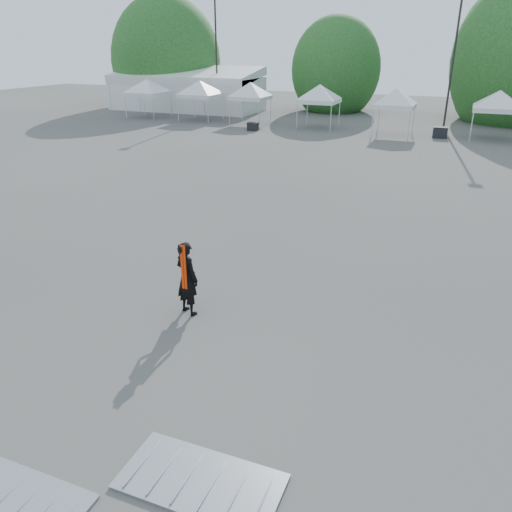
% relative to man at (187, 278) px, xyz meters
% --- Properties ---
extents(ground, '(120.00, 120.00, 0.00)m').
position_rel_man_xyz_m(ground, '(1.03, 1.64, -0.94)').
color(ground, '#474442').
rests_on(ground, ground).
extents(marquee, '(15.00, 6.25, 4.23)m').
position_rel_man_xyz_m(marquee, '(-20.97, 36.64, 1.03)').
color(marquee, silver).
rests_on(marquee, ground).
extents(light_pole_west, '(0.60, 0.25, 10.30)m').
position_rel_man_xyz_m(light_pole_west, '(-16.97, 35.64, 4.83)').
color(light_pole_west, black).
rests_on(light_pole_west, ground).
extents(light_pole_east, '(0.60, 0.25, 9.80)m').
position_rel_man_xyz_m(light_pole_east, '(4.03, 33.64, 4.57)').
color(light_pole_east, black).
rests_on(light_pole_east, ground).
extents(tree_far_w, '(4.80, 4.80, 7.30)m').
position_rel_man_xyz_m(tree_far_w, '(-24.97, 39.64, 3.59)').
color(tree_far_w, '#382314').
rests_on(tree_far_w, ground).
extents(tree_mid_w, '(4.16, 4.16, 6.33)m').
position_rel_man_xyz_m(tree_mid_w, '(-6.97, 41.64, 2.98)').
color(tree_mid_w, '#382314').
rests_on(tree_mid_w, ground).
extents(tent_a, '(4.42, 4.42, 3.88)m').
position_rel_man_xyz_m(tent_a, '(-21.44, 30.48, 2.11)').
color(tent_a, silver).
rests_on(tent_a, ground).
extents(tent_b, '(4.39, 4.39, 3.88)m').
position_rel_man_xyz_m(tent_b, '(-16.12, 30.61, 2.11)').
color(tent_b, silver).
rests_on(tent_b, ground).
extents(tent_c, '(4.05, 4.05, 3.88)m').
position_rel_man_xyz_m(tent_c, '(-11.29, 30.40, 2.11)').
color(tent_c, silver).
rests_on(tent_c, ground).
extents(tent_d, '(4.11, 4.11, 3.88)m').
position_rel_man_xyz_m(tent_d, '(-5.30, 30.16, 2.11)').
color(tent_d, silver).
rests_on(tent_d, ground).
extents(tent_e, '(3.90, 3.90, 3.88)m').
position_rel_man_xyz_m(tent_e, '(0.71, 28.87, 2.11)').
color(tent_e, silver).
rests_on(tent_e, ground).
extents(tent_f, '(4.42, 4.42, 3.88)m').
position_rel_man_xyz_m(tent_f, '(7.49, 29.74, 2.11)').
color(tent_f, silver).
rests_on(tent_f, ground).
extents(man, '(0.80, 0.67, 1.88)m').
position_rel_man_xyz_m(man, '(0.00, 0.00, 0.00)').
color(man, black).
rests_on(man, ground).
extents(barrier_left, '(2.19, 1.11, 0.07)m').
position_rel_man_xyz_m(barrier_left, '(0.45, -5.90, -0.91)').
color(barrier_left, '#A4A7AC').
rests_on(barrier_left, ground).
extents(barrier_mid, '(2.50, 1.27, 0.08)m').
position_rel_man_xyz_m(barrier_mid, '(2.79, -4.55, -0.91)').
color(barrier_mid, '#A4A7AC').
rests_on(barrier_mid, ground).
extents(crate_west, '(0.83, 0.66, 0.62)m').
position_rel_man_xyz_m(crate_west, '(-9.63, 27.00, -0.64)').
color(crate_west, black).
rests_on(crate_west, ground).
extents(crate_mid, '(1.00, 0.79, 0.77)m').
position_rel_man_xyz_m(crate_mid, '(4.04, 29.09, -0.56)').
color(crate_mid, black).
rests_on(crate_mid, ground).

